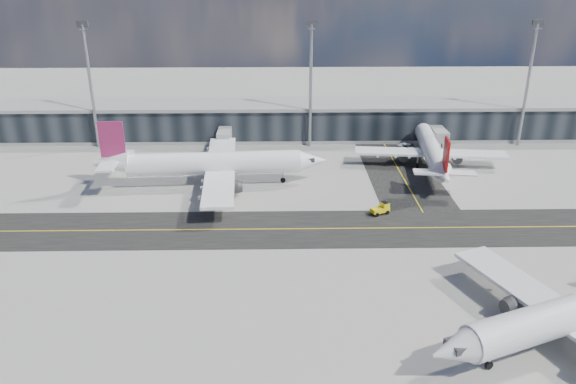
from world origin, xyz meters
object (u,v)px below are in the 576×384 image
Objects in this scene: airliner_af at (211,164)px; baggage_tug at (381,208)px; airliner_redtail at (432,151)px; service_van at (409,148)px.

airliner_af is 12.45× the size of baggage_tug.
airliner_redtail reaches higher than service_van.
baggage_tug is (31.20, -14.16, -3.37)m from airliner_af.
airliner_redtail is 10.50× the size of baggage_tug.
airliner_af is at bearing -162.60° from airliner_redtail.
airliner_af reaches higher than service_van.
airliner_redtail is at bearing 122.44° from baggage_tug.
baggage_tug is 0.61× the size of service_van.
airliner_af is 46.53m from airliner_redtail.
baggage_tug reaches higher than service_van.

